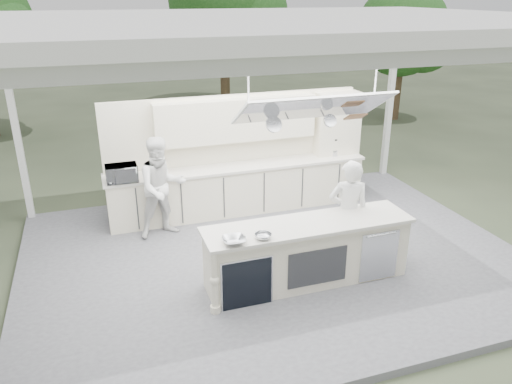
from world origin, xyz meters
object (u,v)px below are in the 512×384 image
object	(u,v)px
head_chef	(348,213)
demo_island	(306,253)
back_counter	(239,188)
sous_chef	(162,187)

from	to	relation	value
head_chef	demo_island	bearing A→B (deg)	38.05
back_counter	sous_chef	size ratio (longest dim) A/B	2.83
back_counter	head_chef	world-z (taller)	head_chef
back_counter	demo_island	bearing A→B (deg)	-86.37
sous_chef	head_chef	bearing A→B (deg)	-46.96
demo_island	sous_chef	distance (m)	2.87
demo_island	back_counter	world-z (taller)	same
head_chef	sous_chef	world-z (taller)	sous_chef
back_counter	head_chef	xyz separation A→B (m)	(1.02, -2.47, 0.38)
demo_island	sous_chef	size ratio (longest dim) A/B	1.73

